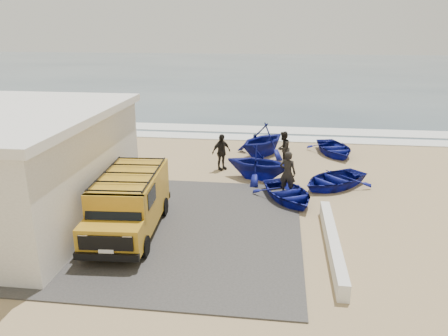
{
  "coord_description": "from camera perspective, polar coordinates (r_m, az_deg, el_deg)",
  "views": [
    {
      "loc": [
        3.04,
        -16.56,
        7.3
      ],
      "look_at": [
        0.69,
        1.77,
        1.2
      ],
      "focal_mm": 35.0,
      "sensor_mm": 36.0,
      "label": 1
    }
  ],
  "objects": [
    {
      "name": "boat_far_right",
      "position": [
        26.44,
        14.19,
        2.51
      ],
      "size": [
        3.4,
        4.13,
        0.75
      ],
      "primitive_type": "imported",
      "rotation": [
        0.0,
        0.0,
        0.26
      ],
      "color": "navy",
      "rests_on": "ground"
    },
    {
      "name": "boat_near_right",
      "position": [
        21.11,
        14.11,
        -1.46
      ],
      "size": [
        4.4,
        4.34,
        0.75
      ],
      "primitive_type": "imported",
      "rotation": [
        0.0,
        0.0,
        -0.82
      ],
      "color": "navy",
      "rests_on": "ground"
    },
    {
      "name": "boat_near_left",
      "position": [
        19.11,
        8.34,
        -3.27
      ],
      "size": [
        3.65,
        4.11,
        0.7
      ],
      "primitive_type": "imported",
      "rotation": [
        0.0,
        0.0,
        0.45
      ],
      "color": "navy",
      "rests_on": "ground"
    },
    {
      "name": "surf_wash",
      "position": [
        32.04,
        1.68,
        5.13
      ],
      "size": [
        180.0,
        2.2,
        0.04
      ],
      "primitive_type": "cube",
      "color": "white",
      "rests_on": "ground"
    },
    {
      "name": "parapet",
      "position": [
        15.39,
        13.98,
        -9.48
      ],
      "size": [
        0.35,
        6.0,
        0.55
      ],
      "primitive_type": "cube",
      "color": "silver",
      "rests_on": "ground"
    },
    {
      "name": "boat_mid_left",
      "position": [
        21.49,
        4.57,
        0.75
      ],
      "size": [
        3.83,
        3.51,
        1.71
      ],
      "primitive_type": "imported",
      "rotation": [
        0.0,
        0.0,
        1.32
      ],
      "color": "navy",
      "rests_on": "ground"
    },
    {
      "name": "van",
      "position": [
        16.22,
        -12.28,
        -4.27
      ],
      "size": [
        2.38,
        5.33,
        2.23
      ],
      "rotation": [
        0.0,
        0.0,
        0.06
      ],
      "color": "#BC891C",
      "rests_on": "ground"
    },
    {
      "name": "ground",
      "position": [
        18.35,
        -2.86,
        -5.2
      ],
      "size": [
        160.0,
        160.0,
        0.0
      ],
      "primitive_type": "plane",
      "color": "tan"
    },
    {
      "name": "slab",
      "position": [
        17.04,
        -10.74,
        -7.36
      ],
      "size": [
        12.0,
        10.0,
        0.05
      ],
      "primitive_type": "cube",
      "color": "#413E3B",
      "rests_on": "ground"
    },
    {
      "name": "fisherman_back",
      "position": [
        22.8,
        -0.35,
        2.11
      ],
      "size": [
        1.14,
        1.1,
        1.91
      ],
      "primitive_type": "imported",
      "rotation": [
        0.0,
        0.0,
        0.73
      ],
      "color": "black",
      "rests_on": "ground"
    },
    {
      "name": "surf_line",
      "position": [
        29.62,
        1.2,
        4.06
      ],
      "size": [
        180.0,
        1.6,
        0.06
      ],
      "primitive_type": "cube",
      "color": "white",
      "rests_on": "ground"
    },
    {
      "name": "ocean",
      "position": [
        72.98,
        5.0,
        12.47
      ],
      "size": [
        180.0,
        88.0,
        0.01
      ],
      "primitive_type": "cube",
      "color": "#385166",
      "rests_on": "ground"
    },
    {
      "name": "fisherman_middle",
      "position": [
        23.71,
        7.73,
        2.54
      ],
      "size": [
        1.04,
        1.13,
        1.88
      ],
      "primitive_type": "imported",
      "rotation": [
        0.0,
        0.0,
        -2.01
      ],
      "color": "black",
      "rests_on": "ground"
    },
    {
      "name": "fisherman_front",
      "position": [
        19.59,
        8.3,
        -0.66
      ],
      "size": [
        0.84,
        0.66,
        2.02
      ],
      "primitive_type": "imported",
      "rotation": [
        0.0,
        0.0,
        2.87
      ],
      "color": "black",
      "rests_on": "ground"
    },
    {
      "name": "boat_far_left",
      "position": [
        25.38,
        5.08,
        3.71
      ],
      "size": [
        4.62,
        4.75,
        1.9
      ],
      "primitive_type": "imported",
      "rotation": [
        0.0,
        0.0,
        -0.6
      ],
      "color": "navy",
      "rests_on": "ground"
    }
  ]
}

